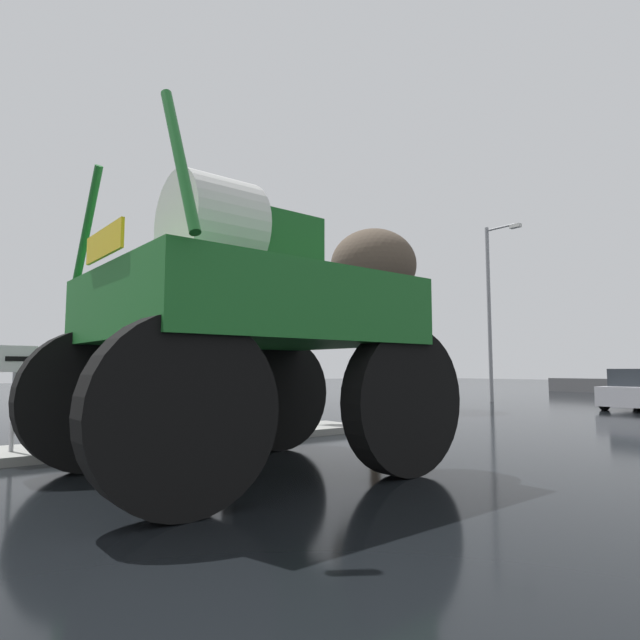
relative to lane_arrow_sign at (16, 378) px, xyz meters
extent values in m
plane|color=black|center=(3.57, 13.63, -1.35)|extent=(120.00, 120.00, 0.00)
cube|color=gray|center=(-0.11, 3.15, -1.27)|extent=(1.56, 8.44, 0.15)
cylinder|color=#99999E|center=(0.00, -0.01, -0.55)|extent=(0.07, 0.07, 1.30)
cube|color=white|center=(0.00, 0.01, 0.32)|extent=(0.04, 0.60, 0.44)
cube|color=black|center=(0.02, 0.01, 0.32)|extent=(0.01, 0.36, 0.08)
cylinder|color=black|center=(1.72, 4.08, -0.30)|extent=(0.42, 2.09, 2.09)
cylinder|color=black|center=(4.87, 4.13, -0.30)|extent=(0.42, 2.09, 2.09)
cylinder|color=black|center=(1.77, 0.73, -0.30)|extent=(0.42, 2.09, 2.09)
cylinder|color=black|center=(4.92, 0.78, -0.30)|extent=(0.42, 2.09, 2.09)
cube|color=#1E6B28|center=(3.32, 2.43, 0.98)|extent=(3.72, 4.10, 0.96)
cube|color=#1A5B22|center=(3.31, 2.85, 1.96)|extent=(1.22, 1.22, 0.99)
cylinder|color=silver|center=(3.33, 1.84, 2.18)|extent=(1.45, 1.13, 1.43)
cylinder|color=#1E6B28|center=(1.70, 0.58, 2.29)|extent=(1.09, 0.14, 1.71)
cylinder|color=#1E6B28|center=(4.99, 0.64, 2.34)|extent=(0.92, 0.13, 1.80)
cube|color=yellow|center=(3.35, 0.38, 1.71)|extent=(1.34, 0.06, 0.36)
cylinder|color=black|center=(1.34, 21.61, -1.05)|extent=(0.21, 0.61, 0.60)
cylinder|color=black|center=(1.22, 18.92, -1.05)|extent=(0.21, 0.61, 0.60)
cylinder|color=gray|center=(-1.17, 6.25, 0.26)|extent=(0.11, 0.11, 3.21)
cube|color=black|center=(-1.17, 6.46, 1.34)|extent=(0.24, 0.32, 0.84)
sphere|color=#390503|center=(-1.17, 6.65, 1.61)|extent=(0.17, 0.17, 0.17)
sphere|color=orange|center=(-1.17, 6.65, 1.34)|extent=(0.17, 0.17, 0.17)
sphere|color=black|center=(-1.17, 6.65, 1.07)|extent=(0.17, 0.17, 0.17)
cylinder|color=gray|center=(-4.37, 20.19, 2.80)|extent=(0.18, 0.18, 8.29)
cylinder|color=gray|center=(-3.61, 20.19, 6.79)|extent=(1.52, 0.10, 0.10)
cube|color=silver|center=(-2.85, 20.19, 6.69)|extent=(0.50, 0.24, 0.16)
cylinder|color=#473828|center=(-4.79, 13.00, 0.87)|extent=(0.41, 0.41, 4.43)
ellipsoid|color=brown|center=(-4.79, 13.00, 4.27)|extent=(3.40, 3.40, 2.89)
camera|label=1|loc=(10.05, -1.52, 0.15)|focal=29.59mm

